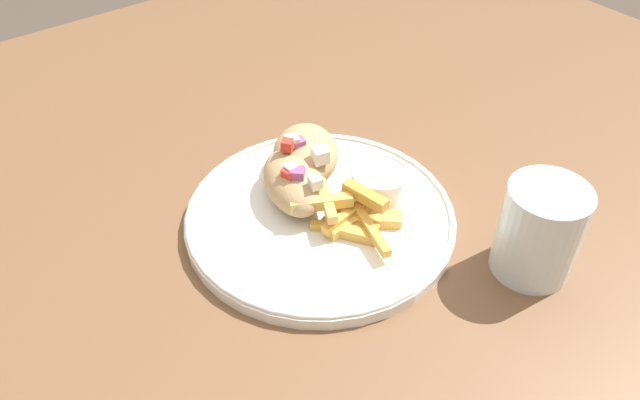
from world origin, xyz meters
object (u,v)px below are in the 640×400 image
(pita_sandwich_near, at_px, (294,182))
(fries_pile, at_px, (352,216))
(pita_sandwich_far, at_px, (305,154))
(water_glass, at_px, (538,234))
(plate, at_px, (320,216))
(sauce_ramekin, at_px, (379,183))

(pita_sandwich_near, distance_m, fries_pile, 0.08)
(pita_sandwich_far, relative_size, water_glass, 1.27)
(plate, bearing_deg, fries_pile, 23.70)
(pita_sandwich_far, bearing_deg, sauce_ramekin, 58.92)
(pita_sandwich_near, height_order, sauce_ramekin, pita_sandwich_near)
(pita_sandwich_far, distance_m, water_glass, 0.28)
(plate, height_order, sauce_ramekin, sauce_ramekin)
(sauce_ramekin, bearing_deg, water_glass, 20.81)
(pita_sandwich_near, relative_size, fries_pile, 1.01)
(plate, xyz_separation_m, pita_sandwich_near, (-0.04, -0.01, 0.03))
(pita_sandwich_far, distance_m, fries_pile, 0.11)
(sauce_ramekin, bearing_deg, plate, -106.45)
(pita_sandwich_far, relative_size, sauce_ramekin, 1.98)
(pita_sandwich_far, distance_m, sauce_ramekin, 0.10)
(pita_sandwich_near, height_order, fries_pile, pita_sandwich_near)
(pita_sandwich_near, relative_size, water_glass, 1.23)
(fries_pile, bearing_deg, plate, -156.30)
(water_glass, bearing_deg, fries_pile, -142.51)
(fries_pile, bearing_deg, water_glass, 37.49)
(pita_sandwich_far, bearing_deg, fries_pile, 28.30)
(pita_sandwich_near, bearing_deg, pita_sandwich_far, 147.98)
(plate, relative_size, pita_sandwich_near, 2.38)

